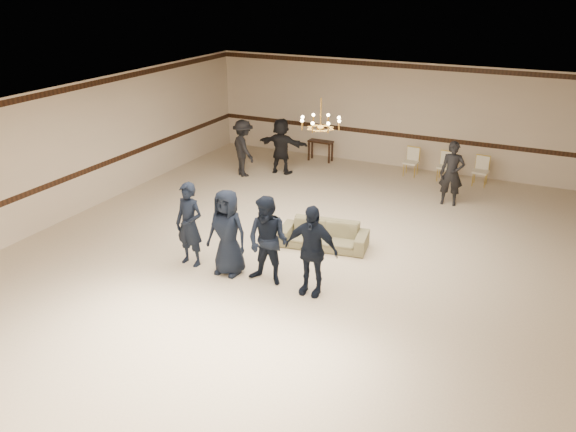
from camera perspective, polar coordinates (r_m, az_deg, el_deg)
name	(u,v)px	position (r m, az deg, el deg)	size (l,w,h in m)	color
room	(300,185)	(11.88, 1.22, 3.09)	(12.01, 14.01, 3.21)	beige
chair_rail	(395,135)	(18.36, 10.48, 7.87)	(12.00, 0.02, 0.14)	black
crown_molding	(400,66)	(17.95, 10.96, 14.29)	(12.00, 0.02, 0.14)	black
chandelier	(321,113)	(12.41, 3.24, 10.05)	(0.94, 0.94, 0.89)	gold
boy_a	(189,225)	(11.94, -9.66, -0.83)	(0.64, 0.42, 1.77)	black
boy_b	(227,233)	(11.47, -5.97, -1.63)	(0.86, 0.56, 1.77)	black
boy_c	(268,241)	(11.06, -1.99, -2.48)	(0.86, 0.67, 1.77)	black
boy_d	(311,250)	(10.71, 2.28, -3.37)	(1.04, 0.43, 1.77)	black
settee	(324,235)	(12.79, 3.52, -1.85)	(1.92, 0.75, 0.56)	olive
adult_left	(243,148)	(17.24, -4.40, 6.66)	(1.08, 0.62, 1.68)	black
adult_mid	(281,146)	(17.42, -0.66, 6.89)	(1.56, 0.50, 1.68)	black
adult_right	(452,174)	(15.52, 15.79, 4.03)	(0.61, 0.40, 1.68)	black
banquet_chair_left	(411,162)	(17.67, 11.99, 5.19)	(0.40, 0.40, 0.83)	#F1EACB
banquet_chair_mid	(445,167)	(17.47, 15.16, 4.69)	(0.40, 0.40, 0.83)	#F1EACB
banquet_chair_right	(481,171)	(17.33, 18.39, 4.17)	(0.40, 0.40, 0.83)	#F1EACB
console_table	(320,151)	(18.77, 3.21, 6.41)	(0.79, 0.33, 0.66)	black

